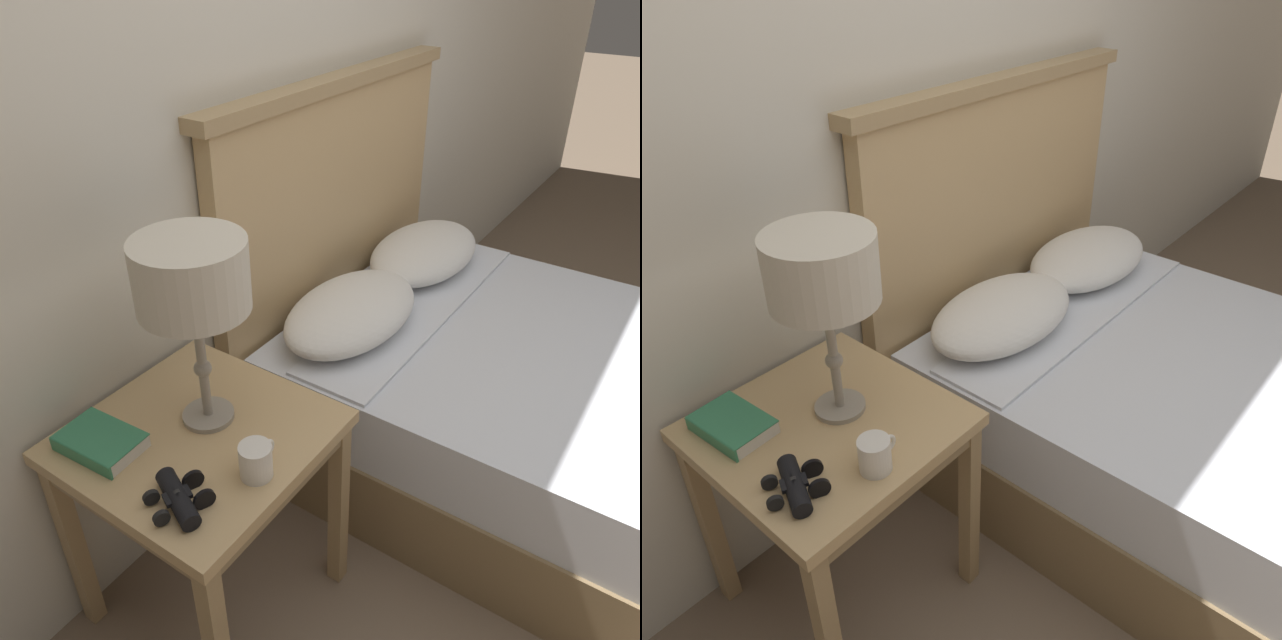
# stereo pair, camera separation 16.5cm
# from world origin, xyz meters

# --- Properties ---
(ground_plane) EXTENTS (20.00, 20.00, 0.00)m
(ground_plane) POSITION_xyz_m (0.00, 0.00, 0.00)
(ground_plane) COLOR #7A6651
(ground_plane) RESTS_ON ground
(wall_back) EXTENTS (8.00, 0.06, 2.60)m
(wall_back) POSITION_xyz_m (0.00, 1.09, 1.30)
(wall_back) COLOR beige
(wall_back) RESTS_ON ground_plane
(nightstand) EXTENTS (0.58, 0.58, 0.66)m
(nightstand) POSITION_xyz_m (-0.59, 0.76, 0.57)
(nightstand) COLOR tan
(nightstand) RESTS_ON ground_plane
(bed) EXTENTS (1.37, 1.96, 1.30)m
(bed) POSITION_xyz_m (0.44, 0.16, 0.31)
(bed) COLOR olive
(bed) RESTS_ON ground_plane
(table_lamp) EXTENTS (0.26, 0.26, 0.49)m
(table_lamp) POSITION_xyz_m (-0.53, 0.77, 1.05)
(table_lamp) COLOR gray
(table_lamp) RESTS_ON nightstand
(book_on_nightstand) EXTENTS (0.14, 0.20, 0.04)m
(book_on_nightstand) POSITION_xyz_m (-0.76, 0.91, 0.68)
(book_on_nightstand) COLOR silver
(book_on_nightstand) RESTS_ON nightstand
(binoculars_pair) EXTENTS (0.16, 0.16, 0.05)m
(binoculars_pair) POSITION_xyz_m (-0.78, 0.63, 0.68)
(binoculars_pair) COLOR black
(binoculars_pair) RESTS_ON nightstand
(coffee_mug) EXTENTS (0.10, 0.08, 0.08)m
(coffee_mug) POSITION_xyz_m (-0.62, 0.55, 0.70)
(coffee_mug) COLOR silver
(coffee_mug) RESTS_ON nightstand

